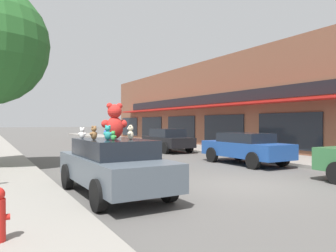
% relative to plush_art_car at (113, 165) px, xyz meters
% --- Properties ---
extents(ground_plane, '(260.00, 260.00, 0.00)m').
position_rel_plush_art_car_xyz_m(ground_plane, '(3.66, -0.65, -0.78)').
color(ground_plane, '#514F4C').
extents(storefront_row, '(15.19, 39.49, 6.54)m').
position_rel_plush_art_car_xyz_m(storefront_row, '(18.73, 10.07, 2.49)').
color(storefront_row, brown).
rests_on(storefront_row, ground_plane).
extents(plush_art_car, '(1.95, 4.46, 1.43)m').
position_rel_plush_art_car_xyz_m(plush_art_car, '(0.00, 0.00, 0.00)').
color(plush_art_car, '#4C5660').
rests_on(plush_art_car, ground_plane).
extents(teddy_bear_giant, '(0.71, 0.46, 0.95)m').
position_rel_plush_art_car_xyz_m(teddy_bear_giant, '(0.11, 0.21, 1.11)').
color(teddy_bear_giant, red).
rests_on(teddy_bear_giant, plush_art_car).
extents(teddy_bear_brown, '(0.26, 0.22, 0.35)m').
position_rel_plush_art_car_xyz_m(teddy_bear_brown, '(-0.49, 0.07, 0.82)').
color(teddy_bear_brown, olive).
rests_on(teddy_bear_brown, plush_art_car).
extents(teddy_bear_blue, '(0.29, 0.21, 0.39)m').
position_rel_plush_art_car_xyz_m(teddy_bear_blue, '(0.23, 1.05, 0.84)').
color(teddy_bear_blue, blue).
rests_on(teddy_bear_blue, plush_art_car).
extents(teddy_bear_pink, '(0.21, 0.28, 0.37)m').
position_rel_plush_art_car_xyz_m(teddy_bear_pink, '(0.11, 0.69, 0.83)').
color(teddy_bear_pink, pink).
rests_on(teddy_bear_pink, plush_art_car).
extents(teddy_bear_white, '(0.23, 0.17, 0.30)m').
position_rel_plush_art_car_xyz_m(teddy_bear_white, '(-0.59, 0.82, 0.80)').
color(teddy_bear_white, white).
rests_on(teddy_bear_white, plush_art_car).
extents(teddy_bear_green, '(0.14, 0.17, 0.24)m').
position_rel_plush_art_car_xyz_m(teddy_bear_green, '(-0.22, -0.62, 0.77)').
color(teddy_bear_green, green).
rests_on(teddy_bear_green, plush_art_car).
extents(teddy_bear_cream, '(0.24, 0.27, 0.37)m').
position_rel_plush_art_car_xyz_m(teddy_bear_cream, '(0.35, -0.30, 0.83)').
color(teddy_bear_cream, beige).
rests_on(teddy_bear_cream, plush_art_car).
extents(teddy_bear_teal, '(0.23, 0.27, 0.37)m').
position_rel_plush_art_car_xyz_m(teddy_bear_teal, '(-0.23, -0.25, 0.83)').
color(teddy_bear_teal, teal).
rests_on(teddy_bear_teal, plush_art_car).
extents(parked_car_far_center, '(1.84, 4.36, 1.39)m').
position_rel_plush_art_car_xyz_m(parked_car_far_center, '(7.24, 3.01, -0.02)').
color(parked_car_far_center, '#1E4793').
rests_on(parked_car_far_center, ground_plane).
extents(parked_car_far_right, '(1.88, 4.07, 1.47)m').
position_rel_plush_art_car_xyz_m(parked_car_far_right, '(7.24, 10.14, 0.00)').
color(parked_car_far_right, black).
rests_on(parked_car_far_right, ground_plane).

